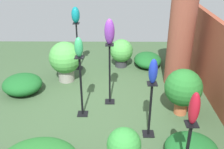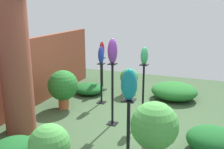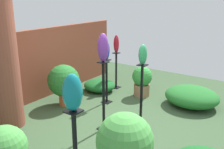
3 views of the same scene
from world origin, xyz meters
name	(u,v)px [view 2 (image 2 of 3)]	position (x,y,z in m)	size (l,w,h in m)	color
ground_plane	(126,122)	(0.00, 0.00, 0.00)	(8.00, 8.00, 0.00)	#385133
brick_wall_back	(30,74)	(0.00, 2.38, 0.82)	(5.60, 0.12, 1.64)	brown
brick_pillar	(16,67)	(-1.10, 1.80, 1.28)	(0.57, 0.57, 2.56)	brown
pedestal_violet	(112,97)	(-0.19, 0.23, 0.59)	(0.20, 0.20, 1.28)	black
pedestal_teal	(128,147)	(-1.87, -0.63, 0.56)	(0.20, 0.20, 1.23)	black
pedestal_jade	(143,95)	(0.25, -0.29, 0.56)	(0.20, 0.20, 1.21)	black
pedestal_cobalt	(101,85)	(0.85, 0.92, 0.46)	(0.20, 0.20, 1.01)	black
pedestal_ruby	(102,76)	(1.80, 1.30, 0.43)	(0.20, 0.20, 0.95)	black
art_vase_violet	(112,51)	(-0.19, 0.23, 1.53)	(0.18, 0.19, 0.49)	#6B2D8C
art_vase_teal	(129,85)	(-1.87, -0.63, 1.43)	(0.22, 0.21, 0.40)	#0F727A
art_vase_jade	(144,56)	(0.25, -0.29, 1.39)	(0.15, 0.15, 0.36)	#2D9356
art_vase_cobalt	(101,55)	(0.85, 0.92, 1.22)	(0.15, 0.14, 0.42)	#192D9E
art_vase_ruby	(102,50)	(1.80, 1.30, 1.18)	(0.15, 0.14, 0.46)	maroon
potted_plant_near_pillar	(63,86)	(0.20, 1.62, 0.55)	(0.71, 0.71, 0.93)	#B25B38
potted_plant_mid_right	(129,81)	(1.67, 0.46, 0.40)	(0.48, 0.48, 0.74)	#936B4C
potted_plant_mid_left	(154,128)	(-1.17, -0.84, 0.56)	(0.75, 0.75, 0.97)	gray
potted_plant_walkway_edge	(50,146)	(-2.02, 0.51, 0.42)	(0.61, 0.61, 0.75)	#2D2D33
foliage_bed_east	(89,89)	(1.36, 1.52, 0.14)	(0.76, 0.82, 0.29)	#195923
foliage_bed_center	(174,91)	(1.78, -0.75, 0.22)	(1.07, 1.19, 0.43)	#236B28
foliage_bed_rear	(213,140)	(-0.57, -1.71, 0.21)	(0.81, 0.87, 0.41)	#195923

